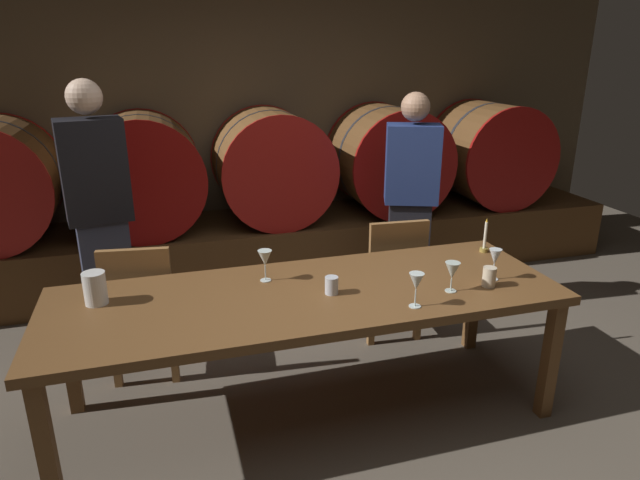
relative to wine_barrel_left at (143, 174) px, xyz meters
name	(u,v)px	position (x,y,z in m)	size (l,w,h in m)	color
ground_plane	(358,421)	(1.05, -2.22, -0.98)	(9.16, 9.16, 0.00)	brown
back_wall	(257,99)	(1.05, 0.55, 0.51)	(7.04, 0.24, 2.98)	brown
barrel_shelf	(273,246)	(1.05, 0.00, -0.73)	(6.34, 0.90, 0.51)	brown
wine_barrel_left	(143,174)	(0.00, 0.00, 0.00)	(0.96, 0.82, 0.96)	brown
wine_barrel_center	(272,166)	(1.06, 0.00, 0.00)	(0.96, 0.82, 0.96)	brown
wine_barrel_right	(388,159)	(2.14, 0.00, 0.00)	(0.96, 0.82, 0.96)	brown
wine_barrel_far_right	(489,153)	(3.19, 0.00, 0.00)	(0.96, 0.82, 0.96)	brown
dining_table	(308,303)	(0.81, -2.07, -0.30)	(2.67, 0.90, 0.74)	brown
chair_left	(142,304)	(-0.05, -1.42, -0.49)	(0.45, 0.45, 0.88)	olive
chair_right	(392,272)	(1.60, -1.38, -0.49)	(0.43, 0.43, 0.88)	olive
guest_left	(101,221)	(-0.25, -1.03, -0.06)	(0.42, 0.31, 1.78)	#33384C
guest_right	(410,205)	(1.88, -1.02, -0.13)	(0.44, 0.36, 1.66)	black
candle_center	(485,242)	(2.02, -1.81, -0.17)	(0.05, 0.05, 0.22)	olive
pitcher	(95,288)	(-0.23, -1.90, -0.15)	(0.11, 0.11, 0.17)	white
wine_glass_far_left	(265,259)	(0.63, -1.86, -0.11)	(0.08, 0.08, 0.18)	silver
wine_glass_center_left	(416,282)	(1.27, -2.39, -0.11)	(0.07, 0.07, 0.18)	silver
wine_glass_center_right	(452,271)	(1.53, -2.27, -0.12)	(0.08, 0.08, 0.16)	silver
wine_glass_far_right	(495,258)	(1.83, -2.20, -0.11)	(0.07, 0.07, 0.18)	white
cup_left	(332,285)	(0.92, -2.12, -0.19)	(0.07, 0.07, 0.09)	silver
cup_right	(489,277)	(1.75, -2.27, -0.18)	(0.07, 0.07, 0.11)	beige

